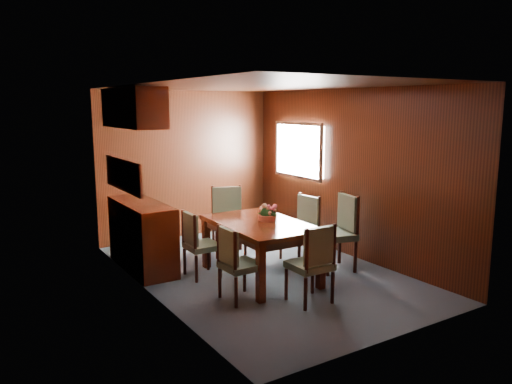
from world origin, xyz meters
TOP-DOWN VIEW (x-y plane):
  - ground at (0.00, 0.00)m, footprint 4.50×4.50m
  - room_shell at (-0.10, 0.33)m, footprint 3.06×4.52m
  - sideboard at (-1.25, 1.00)m, footprint 0.48×1.40m
  - dining_table at (-0.12, -0.16)m, footprint 1.01×1.57m
  - chair_left_near at (-0.77, -0.66)m, footprint 0.40×0.42m
  - chair_left_far at (-0.78, 0.28)m, footprint 0.39×0.41m
  - chair_right_near at (0.96, -0.44)m, footprint 0.56×0.57m
  - chair_right_far at (0.82, 0.17)m, footprint 0.46×0.48m
  - chair_head at (-0.09, -1.19)m, footprint 0.43×0.42m
  - chair_foot at (0.07, 1.00)m, footprint 0.60×0.59m
  - flower_centerpiece at (0.01, -0.13)m, footprint 0.25×0.25m

SIDE VIEW (x-z plane):
  - ground at x=0.00m, z-range 0.00..0.00m
  - sideboard at x=-1.25m, z-range 0.00..0.90m
  - chair_left_near at x=-0.77m, z-range 0.05..0.90m
  - chair_left_far at x=-0.78m, z-range 0.05..0.90m
  - chair_head at x=-0.09m, z-range 0.05..0.96m
  - chair_right_far at x=0.82m, z-range 0.05..0.97m
  - chair_foot at x=0.07m, z-range 0.05..1.05m
  - chair_right_near at x=0.96m, z-range 0.06..1.07m
  - dining_table at x=-0.12m, z-range 0.26..0.98m
  - flower_centerpiece at x=0.01m, z-range 0.72..0.96m
  - room_shell at x=-0.10m, z-range 0.43..2.84m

